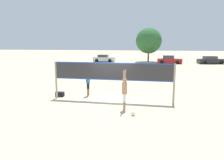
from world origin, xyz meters
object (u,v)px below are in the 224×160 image
object	(u,v)px
volleyball	(133,113)
parked_car_mid	(104,59)
parked_car_far	(211,60)
gear_bag	(60,94)
parked_car_near	(169,60)
player_spiker	(124,89)
volleyball_net	(112,74)
player_blocker	(88,79)
tree_left_cluster	(149,41)

from	to	relation	value
volleyball	parked_car_mid	xyz separation A→B (m)	(-8.89, 31.08, 0.51)
parked_car_far	volleyball	bearing A→B (deg)	-118.82
volleyball	gear_bag	world-z (taller)	gear_bag
gear_bag	parked_car_mid	xyz separation A→B (m)	(-3.66, 28.12, 0.47)
volleyball	parked_car_near	bearing A→B (deg)	83.50
player_spiker	parked_car_far	xyz separation A→B (m)	(11.01, 29.54, -0.52)
volleyball	parked_car_mid	distance (m)	32.33
volleyball	parked_car_near	xyz separation A→B (m)	(3.37, 29.54, 0.52)
volleyball_net	parked_car_near	distance (m)	27.45
player_spiker	player_blocker	world-z (taller)	player_spiker
gear_bag	parked_car_near	bearing A→B (deg)	72.09
player_blocker	parked_car_mid	size ratio (longest dim) A/B	0.51
gear_bag	parked_car_far	bearing A→B (deg)	60.24
volleyball	parked_car_near	world-z (taller)	parked_car_near
parked_car_near	tree_left_cluster	bearing A→B (deg)	139.93
player_spiker	player_blocker	distance (m)	3.97
volleyball_net	player_blocker	bearing A→B (deg)	151.52
player_blocker	tree_left_cluster	bearing A→B (deg)	174.19
volleyball_net	volleyball	xyz separation A→B (m)	(1.58, -2.56, -1.53)
parked_car_mid	volleyball_net	bearing A→B (deg)	-76.07
player_spiker	gear_bag	size ratio (longest dim) A/B	3.92
volleyball	parked_car_near	distance (m)	29.74
volleyball_net	player_blocker	distance (m)	2.18
gear_bag	parked_car_far	world-z (taller)	parked_car_far
player_blocker	parked_car_near	distance (m)	26.85
volleyball_net	parked_car_mid	world-z (taller)	volleyball_net
player_blocker	tree_left_cluster	xyz separation A→B (m)	(3.00, 29.46, 2.93)
player_blocker	volleyball_net	bearing A→B (deg)	61.52
volleyball_net	player_blocker	size ratio (longest dim) A/B	3.49
player_spiker	volleyball	distance (m)	1.43
gear_bag	parked_car_mid	distance (m)	28.36
parked_car_far	parked_car_mid	bearing A→B (deg)	168.08
player_spiker	gear_bag	distance (m)	5.22
player_spiker	gear_bag	bearing A→B (deg)	65.47
gear_bag	parked_car_near	world-z (taller)	parked_car_near
parked_car_near	gear_bag	bearing A→B (deg)	-105.45
volleyball	parked_car_far	bearing A→B (deg)	71.02
parked_car_near	parked_car_mid	distance (m)	12.35
player_spiker	parked_car_mid	bearing A→B (deg)	15.40
volleyball_net	gear_bag	bearing A→B (deg)	173.77
parked_car_near	parked_car_far	distance (m)	7.13
player_spiker	tree_left_cluster	bearing A→B (deg)	-0.21
parked_car_near	parked_car_far	xyz separation A→B (m)	(7.08, 0.83, -0.02)
player_spiker	parked_car_mid	world-z (taller)	player_spiker
tree_left_cluster	parked_car_far	bearing A→B (deg)	-13.71
volleyball_net	parked_car_near	size ratio (longest dim) A/B	1.74
player_blocker	volleyball	bearing A→B (deg)	43.89
parked_car_far	parked_car_near	bearing A→B (deg)	176.86
volleyball_net	parked_car_far	bearing A→B (deg)	66.62
parked_car_mid	parked_car_far	distance (m)	19.35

